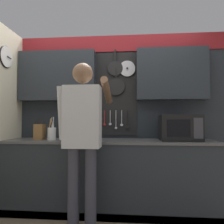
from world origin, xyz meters
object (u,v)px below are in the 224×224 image
Objects in this scene: utensil_crock at (52,133)px; knife_block at (40,132)px; person at (83,129)px; microwave at (180,128)px.

knife_block is at bearing -179.70° from utensil_crock.
person is (0.67, -0.48, 0.05)m from knife_block.
microwave is 1.62× the size of utensil_crock.
microwave is 1.20m from person.
person reaches higher than knife_block.
microwave is at bearing 23.66° from person.
microwave is 1.78m from knife_block.
knife_block is at bearing 179.97° from microwave.
utensil_crock is 0.71m from person.
knife_block is (-1.78, 0.00, -0.06)m from microwave.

